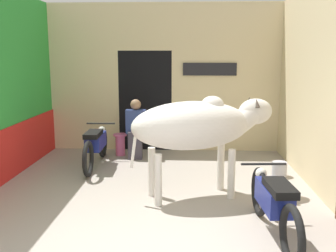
% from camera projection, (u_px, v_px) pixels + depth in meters
% --- Properties ---
extents(wall_back_with_doorway, '(5.08, 0.93, 3.24)m').
position_uv_depth(wall_back_with_doorway, '(157.00, 86.00, 8.95)').
color(wall_back_with_doorway, beige).
rests_on(wall_back_with_doorway, ground_plane).
extents(wall_right_with_door, '(0.22, 5.08, 3.24)m').
position_uv_depth(wall_right_with_door, '(325.00, 90.00, 5.97)').
color(wall_right_with_door, beige).
rests_on(wall_right_with_door, ground_plane).
extents(cow, '(2.26, 1.27, 1.53)m').
position_uv_depth(cow, '(198.00, 125.00, 5.80)').
color(cow, silver).
rests_on(cow, ground_plane).
extents(motorcycle_near, '(0.58, 1.96, 0.77)m').
position_uv_depth(motorcycle_near, '(274.00, 202.00, 4.60)').
color(motorcycle_near, black).
rests_on(motorcycle_near, ground_plane).
extents(motorcycle_far, '(0.58, 2.01, 0.76)m').
position_uv_depth(motorcycle_far, '(96.00, 144.00, 7.55)').
color(motorcycle_far, black).
rests_on(motorcycle_far, ground_plane).
extents(shopkeeper_seated, '(0.41, 0.34, 1.23)m').
position_uv_depth(shopkeeper_seated, '(136.00, 127.00, 8.13)').
color(shopkeeper_seated, '#3D3842').
rests_on(shopkeeper_seated, ground_plane).
extents(plastic_stool, '(0.29, 0.29, 0.46)m').
position_uv_depth(plastic_stool, '(120.00, 144.00, 8.41)').
color(plastic_stool, '#DB6093').
rests_on(plastic_stool, ground_plane).
extents(bucket, '(0.26, 0.26, 0.26)m').
position_uv_depth(bucket, '(279.00, 169.00, 6.98)').
color(bucket, '#A8A8B2').
rests_on(bucket, ground_plane).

